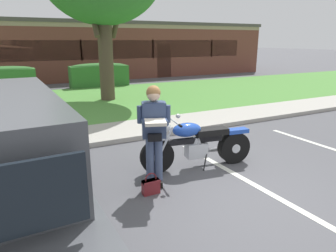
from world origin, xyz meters
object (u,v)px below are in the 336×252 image
Objects in this scene: handbag at (151,185)px; hedge_center_left at (99,74)px; motorcycle at (201,143)px; hedge_left at (7,79)px; rider_person at (154,129)px; brick_building at (68,49)px.

hedge_center_left reaches higher than handbag.
hedge_left is (-3.27, 11.31, 0.17)m from motorcycle.
hedge_left is 0.83× the size of hedge_center_left.
rider_person reaches higher than motorcycle.
handbag is (-0.17, -0.23, -0.86)m from rider_person.
brick_building is at bearing 83.84° from handbag.
hedge_left is (-1.95, 11.88, 0.51)m from handbag.
rider_person reaches higher than hedge_left.
brick_building is (2.00, 18.54, 1.62)m from handbag.
hedge_left is at bearing 99.34° from handbag.
motorcycle is 1.47m from handbag.
rider_person is at bearing -95.71° from brick_building.
hedge_center_left is at bearing 78.82° from handbag.
hedge_center_left is 6.76m from brick_building.
hedge_left is (-2.12, 11.65, -0.36)m from rider_person.
hedge_center_left is at bearing 0.00° from hedge_left.
handbag is 0.01× the size of brick_building.
motorcycle is at bearing 16.36° from rider_person.
brick_building is at bearing 87.81° from motorcycle.
handbag is at bearing -126.77° from rider_person.
brick_building is at bearing 84.29° from rider_person.
rider_person is 0.69× the size of hedge_left.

